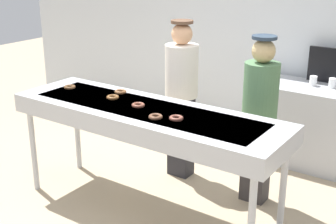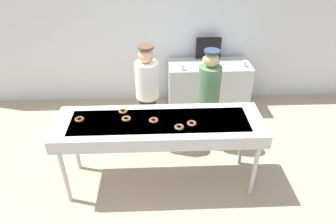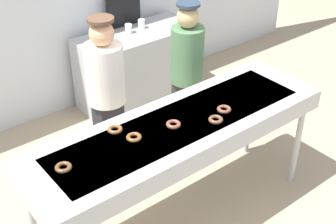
{
  "view_description": "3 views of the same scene",
  "coord_description": "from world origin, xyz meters",
  "views": [
    {
      "loc": [
        2.34,
        -3.03,
        2.33
      ],
      "look_at": [
        0.12,
        0.18,
        0.96
      ],
      "focal_mm": 49.46,
      "sensor_mm": 36.0,
      "label": 1
    },
    {
      "loc": [
        -0.02,
        -3.07,
        3.16
      ],
      "look_at": [
        0.12,
        0.28,
        0.97
      ],
      "focal_mm": 32.49,
      "sensor_mm": 36.0,
      "label": 2
    },
    {
      "loc": [
        -1.97,
        -2.33,
        3.06
      ],
      "look_at": [
        0.1,
        0.27,
        0.95
      ],
      "focal_mm": 50.15,
      "sensor_mm": 36.0,
      "label": 3
    }
  ],
  "objects": [
    {
      "name": "back_wall",
      "position": [
        0.0,
        2.36,
        1.42
      ],
      "size": [
        8.0,
        0.12,
        2.85
      ],
      "primitive_type": "cube",
      "color": "silver",
      "rests_on": "ground"
    },
    {
      "name": "chocolate_donut_4",
      "position": [
        -0.41,
        0.04,
        1.04
      ],
      "size": [
        0.14,
        0.14,
        0.03
      ],
      "primitive_type": "torus",
      "rotation": [
        0.0,
        0.0,
        1.76
      ],
      "color": "brown",
      "rests_on": "fryer_conveyor"
    },
    {
      "name": "chocolate_donut_0",
      "position": [
        -0.98,
        0.05,
        1.04
      ],
      "size": [
        0.12,
        0.12,
        0.03
      ],
      "primitive_type": "torus",
      "rotation": [
        0.0,
        0.0,
        1.64
      ],
      "color": "brown",
      "rests_on": "fryer_conveyor"
    },
    {
      "name": "chocolate_donut_1",
      "position": [
        -0.46,
        0.22,
        1.04
      ],
      "size": [
        0.16,
        0.16,
        0.03
      ],
      "primitive_type": "torus",
      "rotation": [
        0.0,
        0.0,
        0.51
      ],
      "color": "brown",
      "rests_on": "fryer_conveyor"
    },
    {
      "name": "paper_cup_0",
      "position": [
        0.85,
        1.95,
        0.96
      ],
      "size": [
        0.08,
        0.08,
        0.11
      ],
      "primitive_type": "cylinder",
      "color": "white",
      "rests_on": "prep_counter"
    },
    {
      "name": "worker_baker",
      "position": [
        -0.16,
        0.83,
        0.96
      ],
      "size": [
        0.34,
        0.34,
        1.68
      ],
      "rotation": [
        0.0,
        0.0,
        2.86
      ],
      "color": "#24242A",
      "rests_on": "ground"
    },
    {
      "name": "ground_plane",
      "position": [
        0.0,
        0.0,
        0.0
      ],
      "size": [
        16.0,
        16.0,
        0.0
      ],
      "primitive_type": "plane",
      "color": "tan"
    },
    {
      "name": "worker_assistant",
      "position": [
        0.74,
        0.78,
        0.91
      ],
      "size": [
        0.32,
        0.32,
        1.62
      ],
      "rotation": [
        0.0,
        0.0,
        3.29
      ],
      "color": "#2F2C2D",
      "rests_on": "ground"
    },
    {
      "name": "chocolate_donut_5",
      "position": [
        0.23,
        -0.16,
        1.04
      ],
      "size": [
        0.12,
        0.12,
        0.03
      ],
      "primitive_type": "torus",
      "rotation": [
        0.0,
        0.0,
        3.06
      ],
      "color": "brown",
      "rests_on": "fryer_conveyor"
    },
    {
      "name": "chocolate_donut_3",
      "position": [
        0.39,
        -0.09,
        1.04
      ],
      "size": [
        0.12,
        0.12,
        0.03
      ],
      "primitive_type": "torus",
      "rotation": [
        0.0,
        0.0,
        0.03
      ],
      "color": "brown",
      "rests_on": "fryer_conveyor"
    },
    {
      "name": "paper_cup_1",
      "position": [
        1.52,
        1.78,
        0.96
      ],
      "size": [
        0.08,
        0.08,
        0.11
      ],
      "primitive_type": "cylinder",
      "color": "white",
      "rests_on": "prep_counter"
    },
    {
      "name": "fryer_conveyor",
      "position": [
        0.0,
        0.0,
        0.94
      ],
      "size": [
        2.58,
        0.77,
        1.03
      ],
      "color": "#B7BABF",
      "rests_on": "ground"
    },
    {
      "name": "chocolate_donut_2",
      "position": [
        -0.07,
        -0.01,
        1.04
      ],
      "size": [
        0.15,
        0.15,
        0.03
      ],
      "primitive_type": "torus",
      "rotation": [
        0.0,
        0.0,
        1.97
      ],
      "color": "brown",
      "rests_on": "fryer_conveyor"
    },
    {
      "name": "prep_counter",
      "position": [
        0.93,
        1.91,
        0.45
      ],
      "size": [
        1.47,
        0.63,
        0.91
      ],
      "primitive_type": "cube",
      "color": "#B7BABF",
      "rests_on": "ground"
    },
    {
      "name": "paper_cup_3",
      "position": [
        0.41,
        1.68,
        0.96
      ],
      "size": [
        0.08,
        0.08,
        0.11
      ],
      "primitive_type": "cylinder",
      "color": "white",
      "rests_on": "prep_counter"
    },
    {
      "name": "paper_cup_2",
      "position": [
        1.05,
        1.98,
        0.96
      ],
      "size": [
        0.08,
        0.08,
        0.11
      ],
      "primitive_type": "cylinder",
      "color": "white",
      "rests_on": "prep_counter"
    },
    {
      "name": "menu_display",
      "position": [
        0.93,
        2.17,
        1.11
      ],
      "size": [
        0.45,
        0.04,
        0.4
      ],
      "primitive_type": "cube",
      "color": "black",
      "rests_on": "prep_counter"
    }
  ]
}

